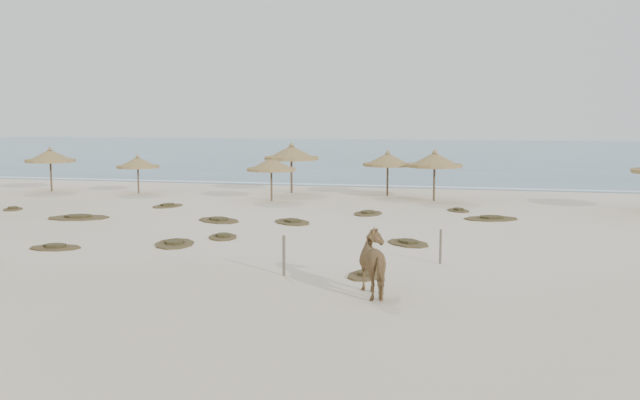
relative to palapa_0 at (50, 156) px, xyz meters
The scene contains 25 objects.
ground 25.68m from the palapa_0, 43.42° to the right, with size 160.00×160.00×0.00m, color beige.
ocean 60.39m from the palapa_0, 72.06° to the left, with size 200.00×100.00×0.01m, color #265672.
foam_line 20.52m from the palapa_0, 24.36° to the left, with size 70.00×0.60×0.01m, color white.
palapa_0 is the anchor object (origin of this frame).
palapa_1 6.09m from the palapa_0, ahead, with size 3.29×3.29×2.47m.
palapa_2 15.46m from the palapa_0, ahead, with size 3.32×3.32×2.65m.
palapa_3 15.57m from the palapa_0, 10.06° to the left, with size 4.52×4.52×3.21m.
palapa_4 21.60m from the palapa_0, ahead, with size 3.92×3.92×2.80m.
palapa_5 24.42m from the palapa_0, ahead, with size 3.40×3.40×2.97m.
horse 32.88m from the palapa_0, 41.38° to the right, with size 0.93×2.05×1.73m, color olive.
fence_post_near 29.41m from the palapa_0, 42.94° to the right, with size 0.09×0.09×1.23m, color brown.
fence_post_far 31.16m from the palapa_0, 33.35° to the right, with size 0.08×0.08×1.14m, color brown.
scrub_1 13.74m from the palapa_0, 50.95° to the right, with size 3.29×2.55×0.16m.
scrub_2 22.33m from the palapa_0, 39.24° to the right, with size 1.64×2.02×0.16m.
scrub_3 21.21m from the palapa_0, 26.89° to the right, with size 2.53×2.65×0.16m.
scrub_4 28.23m from the palapa_0, 29.24° to the right, with size 2.30×2.40×0.16m.
scrub_5 28.41m from the palapa_0, 12.86° to the right, with size 3.00×2.46×0.16m.
scrub_6 12.24m from the palapa_0, 27.03° to the right, with size 1.78×2.24×0.16m.
scrub_7 22.57m from the palapa_0, 15.21° to the right, with size 1.53×2.19×0.16m.
scrub_8 9.49m from the palapa_0, 67.77° to the right, with size 1.50×1.72×0.16m.
scrub_9 22.66m from the palapa_0, 44.87° to the right, with size 2.06×2.58×0.16m.
scrub_10 26.35m from the palapa_0, ahead, with size 1.62×1.81×0.16m.
scrub_11 21.52m from the palapa_0, 55.66° to the right, with size 2.06×1.49×0.16m.
scrub_12 30.96m from the palapa_0, 39.20° to the right, with size 1.28×1.75×0.16m.
scrub_13 18.38m from the palapa_0, 32.60° to the right, with size 2.84×2.62×0.16m.
Camera 1 is at (8.93, -22.81, 4.82)m, focal length 40.00 mm.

